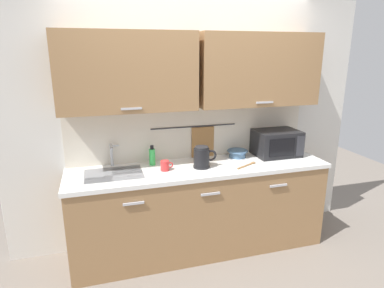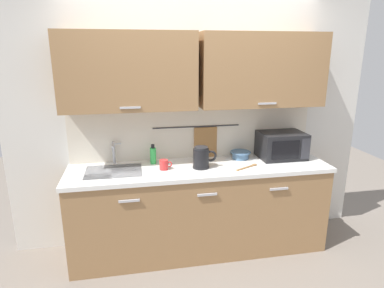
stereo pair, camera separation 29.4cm
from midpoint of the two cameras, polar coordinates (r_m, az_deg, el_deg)
ground at (r=3.38m, az=0.30°, el=-20.07°), size 8.00×8.00×0.00m
counter_unit at (r=3.39m, az=-1.35°, el=-10.95°), size 2.53×0.64×0.90m
back_wall_assembly at (r=3.29m, az=-2.34°, el=7.75°), size 3.70×0.41×2.50m
sink_faucet at (r=3.29m, az=-16.18°, el=-1.41°), size 0.09×0.17×0.22m
microwave at (r=3.59m, az=12.11°, el=0.16°), size 0.46×0.35×0.27m
electric_kettle at (r=3.15m, az=-0.87°, el=-2.34°), size 0.23×0.16×0.21m
dish_soap_bottle at (r=3.27m, az=-9.45°, el=-2.15°), size 0.06×0.06×0.20m
mug_near_sink at (r=3.11m, az=-7.36°, el=-3.76°), size 0.12×0.08×0.09m
mixing_bowl at (r=3.48m, az=5.46°, el=-1.59°), size 0.21×0.21×0.08m
wooden_spoon at (r=3.26m, az=7.20°, el=-3.58°), size 0.26×0.15×0.01m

